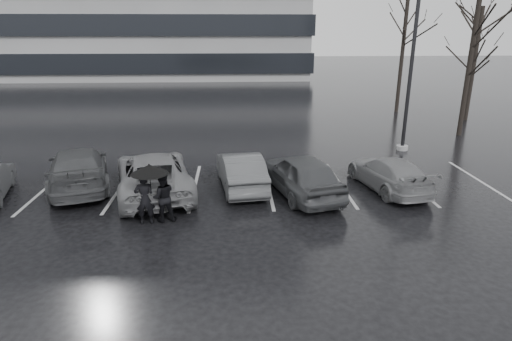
{
  "coord_description": "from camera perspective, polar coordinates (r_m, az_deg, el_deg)",
  "views": [
    {
      "loc": [
        -0.68,
        -12.85,
        5.74
      ],
      "look_at": [
        0.06,
        1.0,
        1.1
      ],
      "focal_mm": 30.0,
      "sensor_mm": 36.0,
      "label": 1
    }
  ],
  "objects": [
    {
      "name": "tree_east",
      "position": [
        26.19,
        26.62,
        12.8
      ],
      "size": [
        0.26,
        0.26,
        8.0
      ],
      "primitive_type": "cylinder",
      "color": "black",
      "rests_on": "ground"
    },
    {
      "name": "car_west_c",
      "position": [
        17.35,
        -22.6,
        0.3
      ],
      "size": [
        3.54,
        5.52,
        1.49
      ],
      "primitive_type": "imported",
      "rotation": [
        0.0,
        0.0,
        3.45
      ],
      "color": "black",
      "rests_on": "ground"
    },
    {
      "name": "stall_stripes",
      "position": [
        16.39,
        -3.27,
        -2.03
      ],
      "size": [
        19.72,
        5.0,
        0.0
      ],
      "color": "#AEAEB0",
      "rests_on": "ground"
    },
    {
      "name": "tree_north",
      "position": [
        32.09,
        18.96,
        14.88
      ],
      "size": [
        0.26,
        0.26,
        8.5
      ],
      "primitive_type": "cylinder",
      "color": "black",
      "rests_on": "ground"
    },
    {
      "name": "lamp_post",
      "position": [
        21.67,
        20.16,
        14.38
      ],
      "size": [
        0.55,
        0.55,
        10.03
      ],
      "rotation": [
        0.0,
        0.0,
        0.14
      ],
      "color": "#97979A",
      "rests_on": "ground"
    },
    {
      "name": "car_east",
      "position": [
        16.63,
        17.25,
        -0.36
      ],
      "size": [
        2.45,
        4.41,
        1.21
      ],
      "primitive_type": "imported",
      "rotation": [
        0.0,
        0.0,
        3.33
      ],
      "color": "#545457",
      "rests_on": "ground"
    },
    {
      "name": "umbrella",
      "position": [
        13.13,
        -14.04,
        0.17
      ],
      "size": [
        1.13,
        1.13,
        1.91
      ],
      "color": "black",
      "rests_on": "ground"
    },
    {
      "name": "car_west_a",
      "position": [
        15.99,
        -2.03,
        0.04
      ],
      "size": [
        1.98,
        4.29,
        1.36
      ],
      "primitive_type": "imported",
      "rotation": [
        0.0,
        0.0,
        3.28
      ],
      "color": "#303033",
      "rests_on": "ground"
    },
    {
      "name": "pedestrian_left",
      "position": [
        13.42,
        -14.63,
        -3.69
      ],
      "size": [
        0.63,
        0.45,
        1.63
      ],
      "primitive_type": "imported",
      "rotation": [
        0.0,
        0.0,
        3.24
      ],
      "color": "black",
      "rests_on": "ground"
    },
    {
      "name": "tree_ne",
      "position": [
        30.93,
        27.03,
        12.4
      ],
      "size": [
        0.26,
        0.26,
        7.0
      ],
      "primitive_type": "cylinder",
      "color": "black",
      "rests_on": "ground"
    },
    {
      "name": "car_west_b",
      "position": [
        15.89,
        -13.51,
        -0.35
      ],
      "size": [
        3.68,
        5.81,
        1.49
      ],
      "primitive_type": "imported",
      "rotation": [
        0.0,
        0.0,
        3.38
      ],
      "color": "#545457",
      "rests_on": "ground"
    },
    {
      "name": "car_main",
      "position": [
        15.39,
        6.07,
        -0.52
      ],
      "size": [
        2.85,
        4.73,
        1.51
      ],
      "primitive_type": "imported",
      "rotation": [
        0.0,
        0.0,
        3.4
      ],
      "color": "black",
      "rests_on": "ground"
    },
    {
      "name": "ground",
      "position": [
        14.1,
        -0.02,
        -5.54
      ],
      "size": [
        160.0,
        160.0,
        0.0
      ],
      "primitive_type": "plane",
      "color": "black",
      "rests_on": "ground"
    },
    {
      "name": "pedestrian_right",
      "position": [
        13.47,
        -12.32,
        -3.48
      ],
      "size": [
        0.88,
        0.75,
        1.6
      ],
      "primitive_type": "imported",
      "rotation": [
        0.0,
        0.0,
        3.35
      ],
      "color": "black",
      "rests_on": "ground"
    }
  ]
}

